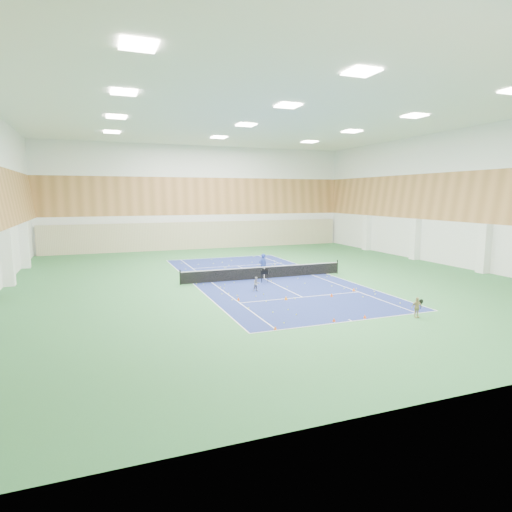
# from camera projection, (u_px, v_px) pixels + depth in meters

# --- Properties ---
(ground) EXTENTS (40.00, 40.00, 0.00)m
(ground) POSITION_uv_depth(u_px,v_px,m) (264.00, 279.00, 32.50)
(ground) COLOR #2F6E3A
(ground) RESTS_ON ground
(room_shell) EXTENTS (36.00, 40.00, 12.00)m
(room_shell) POSITION_uv_depth(u_px,v_px,m) (264.00, 199.00, 31.66)
(room_shell) COLOR white
(room_shell) RESTS_ON ground
(wood_cladding) EXTENTS (36.00, 40.00, 8.00)m
(wood_cladding) POSITION_uv_depth(u_px,v_px,m) (264.00, 172.00, 31.38)
(wood_cladding) COLOR #B57A43
(wood_cladding) RESTS_ON room_shell
(ceiling_light_grid) EXTENTS (21.40, 25.40, 0.06)m
(ceiling_light_grid) POSITION_uv_depth(u_px,v_px,m) (265.00, 117.00, 30.83)
(ceiling_light_grid) COLOR silver
(ceiling_light_grid) RESTS_ON room_shell
(court_surface) EXTENTS (10.97, 23.77, 0.01)m
(court_surface) POSITION_uv_depth(u_px,v_px,m) (264.00, 279.00, 32.50)
(court_surface) COLOR navy
(court_surface) RESTS_ON ground
(tennis_balls_scatter) EXTENTS (10.57, 22.77, 0.07)m
(tennis_balls_scatter) POSITION_uv_depth(u_px,v_px,m) (264.00, 278.00, 32.50)
(tennis_balls_scatter) COLOR #D6F028
(tennis_balls_scatter) RESTS_ON ground
(tennis_net) EXTENTS (12.80, 0.10, 1.10)m
(tennis_net) POSITION_uv_depth(u_px,v_px,m) (264.00, 272.00, 32.43)
(tennis_net) COLOR black
(tennis_net) RESTS_ON ground
(back_curtain) EXTENTS (35.40, 0.16, 3.20)m
(back_curtain) POSITION_uv_depth(u_px,v_px,m) (202.00, 235.00, 50.56)
(back_curtain) COLOR #C6B793
(back_curtain) RESTS_ON ground
(coach) EXTENTS (0.75, 0.57, 1.85)m
(coach) POSITION_uv_depth(u_px,v_px,m) (263.00, 265.00, 32.97)
(coach) COLOR navy
(coach) RESTS_ON ground
(child_court) EXTENTS (0.50, 0.41, 0.97)m
(child_court) POSITION_uv_depth(u_px,v_px,m) (257.00, 284.00, 28.24)
(child_court) COLOR gray
(child_court) RESTS_ON ground
(child_apron) EXTENTS (0.65, 0.31, 1.08)m
(child_apron) POSITION_uv_depth(u_px,v_px,m) (417.00, 307.00, 22.09)
(child_apron) COLOR tan
(child_apron) RESTS_ON ground
(ball_cart) EXTENTS (0.72, 0.72, 0.94)m
(ball_cart) POSITION_uv_depth(u_px,v_px,m) (265.00, 276.00, 31.11)
(ball_cart) COLOR black
(ball_cart) RESTS_ON ground
(cone_svc_a) EXTENTS (0.20, 0.20, 0.22)m
(cone_svc_a) POSITION_uv_depth(u_px,v_px,m) (238.00, 299.00, 25.72)
(cone_svc_a) COLOR #F6610C
(cone_svc_a) RESTS_ON ground
(cone_svc_b) EXTENTS (0.22, 0.22, 0.24)m
(cone_svc_b) POSITION_uv_depth(u_px,v_px,m) (286.00, 298.00, 25.91)
(cone_svc_b) COLOR orange
(cone_svc_b) RESTS_ON ground
(cone_svc_c) EXTENTS (0.20, 0.20, 0.22)m
(cone_svc_c) POSITION_uv_depth(u_px,v_px,m) (332.00, 295.00, 26.73)
(cone_svc_c) COLOR #D94A0B
(cone_svc_c) RESTS_ON ground
(cone_svc_d) EXTENTS (0.21, 0.21, 0.24)m
(cone_svc_d) POSITION_uv_depth(u_px,v_px,m) (354.00, 289.00, 28.28)
(cone_svc_d) COLOR orange
(cone_svc_d) RESTS_ON ground
(cone_base_a) EXTENTS (0.17, 0.17, 0.19)m
(cone_base_a) POSITION_uv_depth(u_px,v_px,m) (275.00, 328.00, 20.12)
(cone_base_a) COLOR #DF5A0B
(cone_base_a) RESTS_ON ground
(cone_base_b) EXTENTS (0.18, 0.18, 0.19)m
(cone_base_b) POSITION_uv_depth(u_px,v_px,m) (334.00, 320.00, 21.45)
(cone_base_b) COLOR #E2470B
(cone_base_b) RESTS_ON ground
(cone_base_c) EXTENTS (0.18, 0.18, 0.20)m
(cone_base_c) POSITION_uv_depth(u_px,v_px,m) (365.00, 316.00, 22.03)
(cone_base_c) COLOR #FF560D
(cone_base_c) RESTS_ON ground
(cone_base_d) EXTENTS (0.18, 0.18, 0.20)m
(cone_base_d) POSITION_uv_depth(u_px,v_px,m) (417.00, 309.00, 23.55)
(cone_base_d) COLOR #DC560B
(cone_base_d) RESTS_ON ground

